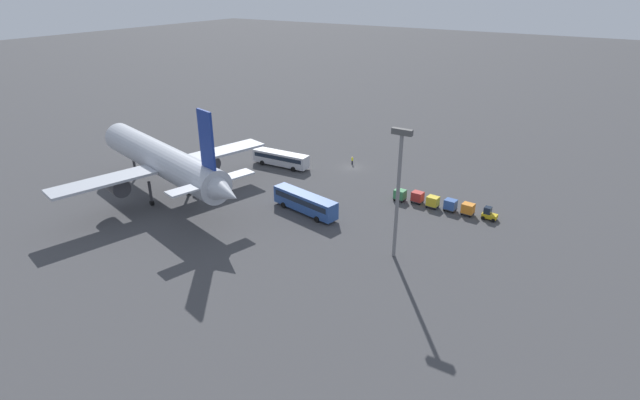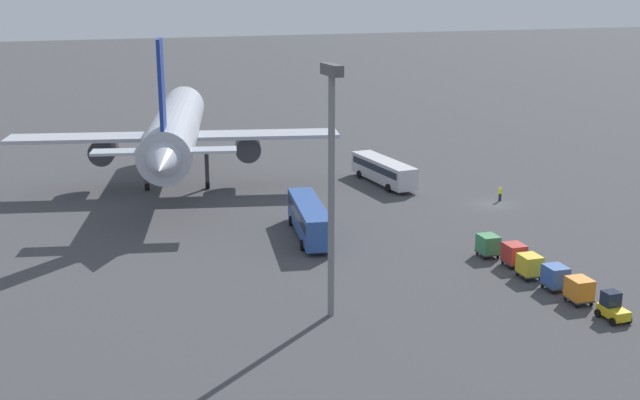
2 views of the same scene
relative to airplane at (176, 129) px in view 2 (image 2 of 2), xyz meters
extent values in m
plane|color=#424244|center=(-20.59, -31.72, -7.12)|extent=(600.00, 600.00, 0.00)
cylinder|color=#B2B7C1|center=(0.46, -0.12, 0.11)|extent=(36.55, 14.56, 5.56)
cone|color=#B2B7C1|center=(19.38, -5.06, 0.11)|extent=(7.25, 6.66, 5.28)
cone|color=#B2B7C1|center=(-18.73, 4.89, 0.11)|extent=(8.26, 6.67, 5.00)
cube|color=#B2B7C1|center=(1.52, 11.11, -0.58)|extent=(8.79, 17.36, 0.44)
cube|color=#B2B7C1|center=(-4.11, -10.44, -0.58)|extent=(8.79, 17.36, 0.44)
cube|color=navy|center=(-15.36, 4.01, 7.34)|extent=(3.61, 1.27, 8.90)
cube|color=#B2B7C1|center=(-15.71, 4.10, 0.67)|extent=(6.11, 14.63, 0.28)
cylinder|color=#38383D|center=(1.94, 8.41, -2.33)|extent=(4.99, 4.06, 3.06)
cylinder|color=#38383D|center=(-2.42, -8.29, -2.33)|extent=(4.99, 4.06, 3.06)
cylinder|color=#38383D|center=(12.76, -3.33, -4.89)|extent=(0.50, 0.50, 4.45)
cylinder|color=black|center=(12.76, -3.33, -6.67)|extent=(1.00, 0.71, 0.90)
cylinder|color=#38383D|center=(-0.38, 3.84, -4.89)|extent=(0.50, 0.50, 4.45)
cylinder|color=black|center=(-0.38, 3.84, -6.67)|extent=(1.00, 0.71, 0.90)
cylinder|color=#38383D|center=(-2.21, -3.16, -4.89)|extent=(0.50, 0.50, 4.45)
cylinder|color=black|center=(-2.21, -3.16, -6.67)|extent=(1.00, 0.71, 0.90)
cube|color=silver|center=(-7.57, -24.16, -5.37)|extent=(12.64, 3.37, 2.60)
cube|color=#192333|center=(-7.57, -24.16, -4.91)|extent=(11.64, 3.36, 0.83)
cylinder|color=black|center=(-3.78, -22.55, -6.62)|extent=(1.01, 0.35, 1.00)
cylinder|color=black|center=(-3.62, -25.35, -6.62)|extent=(1.01, 0.35, 1.00)
cylinder|color=black|center=(-11.52, -22.97, -6.62)|extent=(1.01, 0.35, 1.00)
cylinder|color=black|center=(-11.36, -25.77, -6.62)|extent=(1.01, 0.35, 1.00)
cube|color=#2D5199|center=(-24.53, -8.20, -5.20)|extent=(13.16, 4.93, 2.94)
cube|color=#192333|center=(-24.53, -8.20, -4.69)|extent=(12.15, 4.77, 0.94)
cylinder|color=black|center=(-20.35, -7.67, -6.62)|extent=(1.04, 0.48, 1.00)
cylinder|color=black|center=(-20.85, -10.26, -6.62)|extent=(1.04, 0.48, 1.00)
cylinder|color=black|center=(-28.21, -6.14, -6.62)|extent=(1.04, 0.48, 1.00)
cylinder|color=black|center=(-28.71, -8.73, -6.62)|extent=(1.04, 0.48, 1.00)
cube|color=gold|center=(-51.57, -22.33, -6.47)|extent=(2.44, 1.38, 0.70)
cube|color=#192333|center=(-51.15, -22.34, -5.57)|extent=(1.12, 1.21, 1.10)
cylinder|color=black|center=(-50.71, -21.66, -6.82)|extent=(0.61, 0.24, 0.60)
cylinder|color=black|center=(-50.76, -23.05, -6.82)|extent=(0.61, 0.24, 0.60)
cylinder|color=black|center=(-52.39, -21.60, -6.82)|extent=(0.61, 0.24, 0.60)
cylinder|color=black|center=(-52.44, -23.00, -6.82)|extent=(0.61, 0.24, 0.60)
cylinder|color=#1E1E2D|center=(-19.63, -33.26, -6.69)|extent=(0.32, 0.32, 0.85)
cylinder|color=yellow|center=(-19.63, -33.26, -5.94)|extent=(0.38, 0.38, 0.65)
sphere|color=tan|center=(-19.63, -33.26, -5.50)|extent=(0.24, 0.24, 0.24)
cube|color=#38383D|center=(-48.02, -21.99, -6.71)|extent=(2.11, 1.81, 0.10)
cube|color=orange|center=(-48.02, -21.99, -5.86)|extent=(2.01, 1.73, 1.60)
cylinder|color=black|center=(-47.22, -21.41, -6.94)|extent=(0.37, 0.14, 0.36)
cylinder|color=black|center=(-47.31, -22.68, -6.94)|extent=(0.37, 0.14, 0.36)
cylinder|color=black|center=(-48.74, -21.30, -6.94)|extent=(0.37, 0.14, 0.36)
cylinder|color=black|center=(-48.83, -22.58, -6.94)|extent=(0.37, 0.14, 0.36)
cube|color=#38383D|center=(-45.02, -21.99, -6.71)|extent=(2.11, 1.81, 0.10)
cube|color=#33569E|center=(-45.02, -21.99, -5.86)|extent=(2.01, 1.73, 1.60)
cylinder|color=black|center=(-44.22, -21.40, -6.94)|extent=(0.37, 0.14, 0.36)
cylinder|color=black|center=(-44.30, -22.68, -6.94)|extent=(0.37, 0.14, 0.36)
cylinder|color=black|center=(-45.73, -21.30, -6.94)|extent=(0.37, 0.14, 0.36)
cylinder|color=black|center=(-45.82, -22.58, -6.94)|extent=(0.37, 0.14, 0.36)
cube|color=#38383D|center=(-42.01, -21.62, -6.71)|extent=(2.11, 1.81, 0.10)
cube|color=gold|center=(-42.01, -21.62, -5.86)|extent=(2.01, 1.73, 1.60)
cylinder|color=black|center=(-41.21, -21.03, -6.94)|extent=(0.37, 0.14, 0.36)
cylinder|color=black|center=(-41.30, -22.31, -6.94)|extent=(0.37, 0.14, 0.36)
cylinder|color=black|center=(-42.73, -20.93, -6.94)|extent=(0.37, 0.14, 0.36)
cylinder|color=black|center=(-42.82, -22.21, -6.94)|extent=(0.37, 0.14, 0.36)
cube|color=#38383D|center=(-39.01, -22.11, -6.71)|extent=(2.11, 1.81, 0.10)
cube|color=#B72D28|center=(-39.01, -22.11, -5.86)|extent=(2.01, 1.73, 1.60)
cylinder|color=black|center=(-38.21, -21.52, -6.94)|extent=(0.37, 0.14, 0.36)
cylinder|color=black|center=(-38.29, -22.80, -6.94)|extent=(0.37, 0.14, 0.36)
cylinder|color=black|center=(-39.72, -21.42, -6.94)|extent=(0.37, 0.14, 0.36)
cylinder|color=black|center=(-39.81, -22.69, -6.94)|extent=(0.37, 0.14, 0.36)
cube|color=#38383D|center=(-36.00, -21.34, -6.71)|extent=(2.11, 1.81, 0.10)
cube|color=#38844C|center=(-36.00, -21.34, -5.86)|extent=(2.01, 1.73, 1.60)
cylinder|color=black|center=(-35.20, -20.75, -6.94)|extent=(0.37, 0.14, 0.36)
cylinder|color=black|center=(-35.29, -22.03, -6.94)|extent=(0.37, 0.14, 0.36)
cylinder|color=black|center=(-36.72, -20.65, -6.94)|extent=(0.37, 0.14, 0.36)
cylinder|color=black|center=(-36.80, -21.92, -6.94)|extent=(0.37, 0.14, 0.36)
cylinder|color=slate|center=(-43.30, -3.12, 1.84)|extent=(0.50, 0.50, 17.92)
cube|color=#4C4C4C|center=(-43.30, -3.12, 11.20)|extent=(2.80, 0.70, 0.80)
camera|label=1|loc=(-67.77, 54.68, 29.33)|focal=28.00mm
camera|label=2|loc=(-95.33, 17.42, 16.98)|focal=45.00mm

